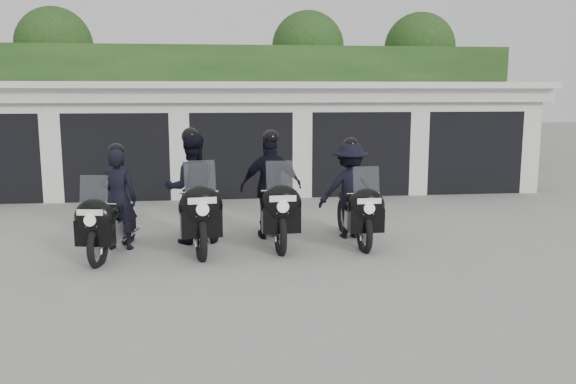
{
  "coord_description": "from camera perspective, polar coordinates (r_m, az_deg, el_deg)",
  "views": [
    {
      "loc": [
        -0.69,
        -9.98,
        2.75
      ],
      "look_at": [
        0.53,
        0.11,
        1.05
      ],
      "focal_mm": 38.0,
      "sensor_mm": 36.0,
      "label": 1
    }
  ],
  "objects": [
    {
      "name": "police_bike_b",
      "position": [
        10.94,
        -8.87,
        -0.3
      ],
      "size": [
        1.11,
        2.47,
        2.16
      ],
      "rotation": [
        0.0,
        0.0,
        0.15
      ],
      "color": "black",
      "rests_on": "ground"
    },
    {
      "name": "garage_block",
      "position": [
        18.1,
        -4.74,
        5.27
      ],
      "size": [
        16.4,
        6.8,
        2.96
      ],
      "color": "silver",
      "rests_on": "ground"
    },
    {
      "name": "background_vegetation",
      "position": [
        22.92,
        -4.33,
        9.52
      ],
      "size": [
        20.0,
        3.9,
        5.8
      ],
      "color": "#1C3D16",
      "rests_on": "ground"
    },
    {
      "name": "ground",
      "position": [
        10.38,
        -2.87,
        -5.89
      ],
      "size": [
        80.0,
        80.0,
        0.0
      ],
      "primitive_type": "plane",
      "color": "gray",
      "rests_on": "ground"
    },
    {
      "name": "police_bike_c",
      "position": [
        11.16,
        -1.45,
        -0.11
      ],
      "size": [
        1.17,
        2.41,
        2.1
      ],
      "rotation": [
        0.0,
        0.0,
        0.04
      ],
      "color": "black",
      "rests_on": "ground"
    },
    {
      "name": "police_bike_a",
      "position": [
        10.7,
        -16.1,
        -1.61
      ],
      "size": [
        0.91,
        2.18,
        1.91
      ],
      "rotation": [
        0.0,
        0.0,
        -0.19
      ],
      "color": "black",
      "rests_on": "ground"
    },
    {
      "name": "police_bike_d",
      "position": [
        11.33,
        6.02,
        -0.32
      ],
      "size": [
        1.19,
        2.24,
        1.95
      ],
      "rotation": [
        0.0,
        0.0,
        0.03
      ],
      "color": "black",
      "rests_on": "ground"
    }
  ]
}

